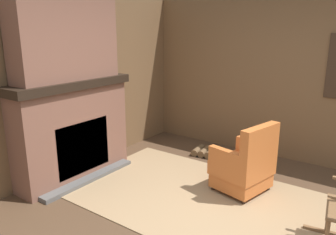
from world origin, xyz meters
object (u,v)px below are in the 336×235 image
armchair (245,166)px  storage_case (98,71)px  firewood_stack (204,152)px  oil_lamp_vase (48,75)px

armchair → storage_case: bearing=22.8°
firewood_stack → storage_case: storage_case is taller
armchair → oil_lamp_vase: bearing=42.0°
firewood_stack → oil_lamp_vase: size_ratio=1.48×
armchair → oil_lamp_vase: size_ratio=3.45×
oil_lamp_vase → armchair: bearing=29.3°
armchair → storage_case: (-2.20, -0.39, 1.10)m
oil_lamp_vase → storage_case: bearing=90.0°
firewood_stack → oil_lamp_vase: bearing=-119.0°
firewood_stack → storage_case: (-1.15, -1.22, 1.39)m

